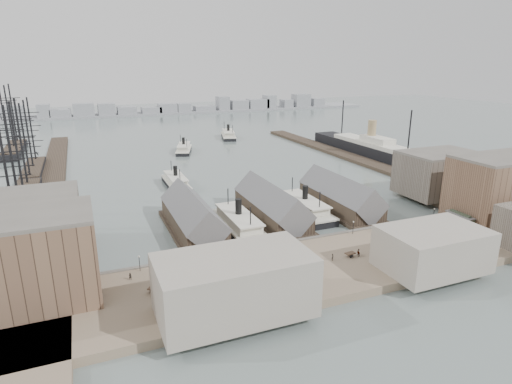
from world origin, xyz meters
name	(u,v)px	position (x,y,z in m)	size (l,w,h in m)	color
ground	(295,239)	(0.00, 0.00, 0.00)	(900.00, 900.00, 0.00)	slate
quay	(332,265)	(0.00, -20.00, 1.00)	(180.00, 30.00, 2.00)	#796651
seawall	(304,242)	(0.00, -5.20, 1.15)	(180.00, 1.20, 2.30)	#59544C
west_wharf	(53,178)	(-68.00, 100.00, 0.80)	(10.00, 220.00, 1.60)	#2D231C
east_wharf	(347,156)	(78.00, 90.00, 0.80)	(10.00, 180.00, 1.60)	#2D231C
ferry_shed_west	(193,218)	(-26.00, 16.88, 4.64)	(14.00, 42.00, 12.60)	#2D231C
ferry_shed_center	(271,207)	(0.00, 16.88, 4.64)	(14.00, 42.00, 12.60)	#2D231C
ferry_shed_east	(340,198)	(26.00, 16.88, 4.64)	(14.00, 42.00, 12.60)	#2D231C
warehouse_west_front	(12,263)	(-70.00, -12.00, 11.00)	(32.00, 18.00, 18.00)	brown
warehouse_west_back	(28,223)	(-70.00, 18.00, 9.00)	(26.00, 20.00, 14.00)	#60564C
warehouse_east_front	(500,188)	(66.00, -12.00, 11.50)	(30.00, 18.00, 19.00)	brown
warehouse_east_back	(439,174)	(68.00, 15.00, 9.50)	(28.00, 20.00, 15.00)	#60564C
street_bldg_center	(433,249)	(20.00, -32.00, 7.00)	(24.00, 16.00, 10.00)	gray
street_bldg_west	(235,285)	(-30.00, -32.00, 8.00)	(30.00, 16.00, 12.00)	gray
lamp_post_far_w	(139,260)	(-45.00, -7.00, 4.71)	(0.44, 0.44, 3.92)	black
lamp_post_near_w	(257,241)	(-15.00, -7.00, 4.71)	(0.44, 0.44, 3.92)	black
lamp_post_near_e	(353,225)	(15.00, -7.00, 4.71)	(0.44, 0.44, 3.92)	black
lamp_post_far_e	(434,212)	(45.00, -7.00, 4.71)	(0.44, 0.44, 3.92)	black
far_shore	(136,111)	(-2.07, 334.14, 3.91)	(500.00, 40.00, 15.72)	gray
ferry_docked_west	(239,223)	(-13.00, 12.24, 2.55)	(9.14, 30.45, 10.88)	black
ferry_docked_east	(305,207)	(13.00, 18.20, 2.47)	(8.86, 29.52, 10.54)	black
ferry_open_near	(176,181)	(-20.22, 68.16, 2.17)	(7.81, 25.90, 9.25)	black
ferry_open_mid	(184,149)	(-0.85, 136.89, 2.11)	(14.77, 26.30, 9.00)	black
ferry_open_far	(228,135)	(38.10, 172.06, 2.33)	(14.92, 29.02, 9.94)	black
sailing_ship_near	(22,202)	(-76.12, 60.29, 2.70)	(8.94, 61.62, 36.77)	black
sailing_ship_mid	(34,169)	(-76.52, 113.82, 2.41)	(8.19, 47.34, 33.69)	black
sailing_ship_far	(14,149)	(-90.42, 170.43, 2.72)	(9.17, 50.93, 37.69)	black
ocean_steamer	(371,148)	(92.00, 87.90, 4.21)	(13.40, 97.96, 19.59)	black
tram	(460,219)	(49.22, -13.16, 3.73)	(2.52, 9.51, 3.38)	black
horse_cart_left	(160,285)	(-42.03, -17.38, 2.85)	(4.57, 4.01, 1.71)	black
horse_cart_center	(282,272)	(-14.88, -21.81, 2.81)	(4.97, 2.05, 1.59)	black
horse_cart_right	(357,253)	(7.41, -19.76, 2.79)	(4.70, 2.00, 1.55)	black
pedestrian_0	(130,276)	(-47.65, -10.63, 2.87)	(0.63, 0.46, 1.74)	black
pedestrian_1	(169,299)	(-41.36, -23.66, 2.83)	(0.81, 0.63, 1.66)	black
pedestrian_2	(249,251)	(-17.81, -8.45, 2.88)	(1.13, 0.65, 1.76)	black
pedestrian_3	(319,273)	(-7.19, -25.64, 2.82)	(0.96, 0.40, 1.63)	black
pedestrian_4	(309,257)	(-5.26, -17.44, 2.88)	(0.86, 0.56, 1.76)	black
pedestrian_5	(333,257)	(0.30, -19.63, 2.91)	(0.67, 0.49, 1.82)	black
pedestrian_6	(374,229)	(21.65, -8.00, 2.89)	(0.86, 0.67, 1.77)	black
pedestrian_7	(458,240)	(37.91, -23.53, 2.83)	(1.07, 0.62, 1.66)	black
pedestrian_8	(417,230)	(32.71, -13.37, 2.91)	(1.06, 0.44, 1.81)	black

